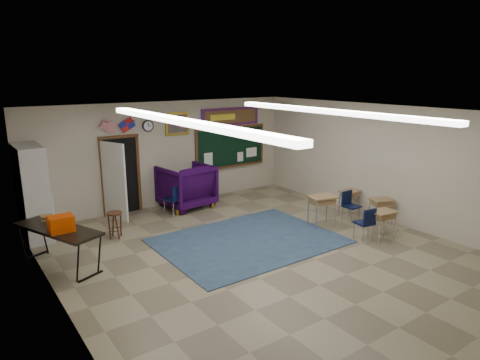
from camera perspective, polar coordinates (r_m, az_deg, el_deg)
floor at (r=9.25m, az=3.13°, el=-9.92°), size 9.00×9.00×0.00m
back_wall at (r=12.50m, az=-9.72°, el=3.43°), size 8.00×0.04×3.00m
left_wall at (r=7.09m, az=-23.07°, el=-5.65°), size 0.04×9.00×3.00m
right_wall at (r=11.62m, az=18.90°, el=2.08°), size 0.04×9.00×3.00m
ceiling at (r=8.49m, az=3.40°, el=8.92°), size 8.00×9.00×0.04m
area_rug at (r=9.94m, az=1.15°, el=-8.09°), size 4.00×3.00×0.02m
fluorescent_strips at (r=8.50m, az=3.40°, el=8.52°), size 3.86×6.00×0.10m
doorway at (r=11.89m, az=-15.83°, el=0.39°), size 1.10×0.89×2.16m
chalkboard at (r=13.55m, az=-1.23°, el=4.29°), size 2.55×0.14×1.30m
bulletin_board at (r=13.42m, az=-1.26°, el=8.45°), size 2.10×0.05×0.55m
framed_art_print at (r=12.50m, az=-8.35°, el=7.43°), size 0.75×0.05×0.65m
wall_clock at (r=12.12m, az=-12.17°, el=7.06°), size 0.32×0.05×0.32m
wall_flags at (r=11.77m, az=-15.97°, el=7.28°), size 1.16×0.06×0.70m
storage_cabinet at (r=10.89m, az=-25.91°, el=-1.52°), size 0.59×1.25×2.20m
wingback_armchair at (r=12.35m, az=-7.22°, el=-0.78°), size 1.47×1.51×1.24m
student_chair_reading at (r=11.71m, az=-8.98°, el=-2.65°), size 0.56×0.56×0.85m
student_chair_desk_a at (r=10.27m, az=16.20°, el=-5.63°), size 0.44×0.44×0.79m
student_chair_desk_b at (r=11.43m, az=14.63°, el=-3.51°), size 0.40×0.40×0.80m
student_desk_front_left at (r=10.95m, az=10.84°, el=-3.86°), size 0.75×0.63×0.78m
student_desk_front_right at (r=12.10m, az=14.38°, el=-2.69°), size 0.59×0.47×0.65m
student_desk_back_left at (r=10.45m, az=18.39°, el=-5.52°), size 0.63×0.51×0.69m
student_desk_back_right at (r=11.49m, az=18.30°, el=-3.83°), size 0.67×0.59×0.66m
folding_table at (r=9.25m, az=-22.94°, el=-8.05°), size 1.36×2.10×1.13m
wooden_stool at (r=10.44m, az=-16.32°, el=-5.74°), size 0.36×0.36×0.63m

